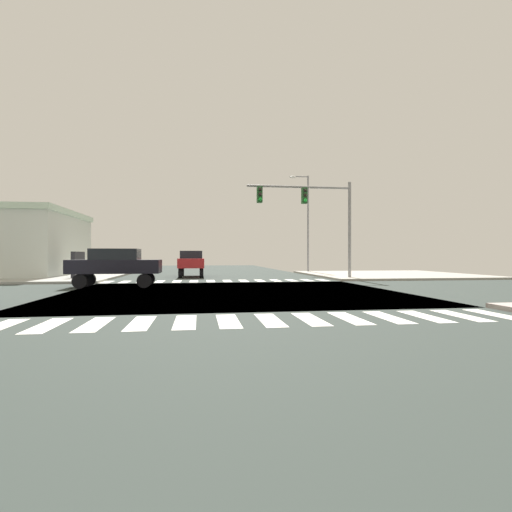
{
  "coord_description": "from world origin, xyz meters",
  "views": [
    {
      "loc": [
        -1.42,
        -16.56,
        1.55
      ],
      "look_at": [
        1.89,
        6.35,
        1.52
      ],
      "focal_mm": 27.55,
      "sensor_mm": 36.0,
      "label": 1
    }
  ],
  "objects": [
    {
      "name": "crosswalk_near",
      "position": [
        -0.25,
        -7.3,
        0.0
      ],
      "size": [
        13.5,
        2.0,
        0.01
      ],
      "color": "white",
      "rests_on": "ground"
    },
    {
      "name": "crosswalk_far",
      "position": [
        -0.25,
        7.3,
        0.0
      ],
      "size": [
        13.5,
        2.0,
        0.01
      ],
      "color": "white",
      "rests_on": "ground"
    },
    {
      "name": "sidewalk_corner_ne",
      "position": [
        13.0,
        12.0,
        0.07
      ],
      "size": [
        12.0,
        12.0,
        0.14
      ],
      "color": "#A09B91",
      "rests_on": "ground"
    },
    {
      "name": "street_lamp",
      "position": [
        7.95,
        17.43,
        5.14
      ],
      "size": [
        1.78,
        0.32,
        8.67
      ],
      "color": "gray",
      "rests_on": "ground"
    },
    {
      "name": "traffic_signal_mast",
      "position": [
        5.57,
        7.74,
        4.68
      ],
      "size": [
        6.82,
        0.55,
        6.31
      ],
      "color": "gray",
      "rests_on": "ground"
    },
    {
      "name": "sidewalk_corner_nw",
      "position": [
        -13.0,
        12.0,
        0.07
      ],
      "size": [
        12.0,
        12.0,
        0.14
      ],
      "color": "#999A92",
      "rests_on": "ground"
    },
    {
      "name": "sedan_crossing_2",
      "position": [
        -2.0,
        12.28,
        1.12
      ],
      "size": [
        1.8,
        4.3,
        1.88
      ],
      "rotation": [
        0.0,
        0.0,
        3.14
      ],
      "color": "black",
      "rests_on": "ground"
    },
    {
      "name": "ground",
      "position": [
        0.0,
        0.0,
        -0.03
      ],
      "size": [
        90.0,
        90.0,
        0.05
      ],
      "color": "#2F3834"
    },
    {
      "name": "sedan_farside_1",
      "position": [
        -5.5,
        3.5,
        1.12
      ],
      "size": [
        4.3,
        1.8,
        1.88
      ],
      "rotation": [
        0.0,
        0.0,
        4.71
      ],
      "color": "black",
      "rests_on": "ground"
    }
  ]
}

